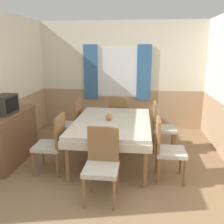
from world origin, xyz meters
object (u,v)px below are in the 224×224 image
chair_head_near (102,162)px  dining_table (112,126)px  chair_left_far (72,122)px  chair_right_near (166,147)px  chair_head_window (118,116)px  chair_left_near (53,142)px  tv (4,104)px  sideboard (10,137)px  chair_right_far (161,125)px  vase (109,117)px

chair_head_near → dining_table: bearing=-90.0°
chair_left_far → chair_right_near: 2.08m
chair_left_far → chair_head_window: size_ratio=1.00×
dining_table → chair_left_near: size_ratio=1.98×
chair_right_near → tv: tv is taller
chair_head_near → sideboard: 1.98m
chair_left_near → chair_head_near: (0.88, -0.61, 0.00)m
chair_head_near → chair_right_far: (0.88, 1.72, 0.00)m
chair_right_far → vase: chair_right_far is taller
vase → dining_table: bearing=7.2°
dining_table → tv: bearing=-168.5°
chair_right_far → tv: tv is taller
dining_table → chair_right_near: chair_right_near is taller
chair_head_near → chair_left_near: bearing=-34.7°
sideboard → tv: (0.01, -0.10, 0.60)m
chair_right_near → chair_head_window: bearing=-152.9°
dining_table → chair_left_near: bearing=-147.7°
dining_table → chair_head_near: (-0.00, -1.17, -0.13)m
chair_right_far → chair_head_near: bearing=-27.1°
tv → chair_left_far: bearing=46.4°
chair_head_window → tv: bearing=-139.0°
chair_right_near → chair_left_near: (-1.76, 0.00, 0.00)m
chair_head_window → chair_right_far: bearing=-34.7°
chair_head_near → chair_right_far: bearing=-117.1°
chair_left_near → chair_head_near: bearing=-124.7°
chair_left_near → chair_head_window: size_ratio=1.00×
chair_left_near → sideboard: chair_left_near is taller
chair_left_near → chair_head_near: 1.07m
chair_right_near → chair_head_near: same height
chair_right_near → chair_head_near: (-0.88, -0.61, 0.00)m
tv → vase: size_ratio=3.98×
chair_left_near → chair_right_near: bearing=-90.0°
chair_head_near → chair_left_far: bearing=-62.9°
chair_right_near → vase: bearing=-120.5°
sideboard → vase: 1.76m
chair_right_near → vase: 1.12m
chair_left_near → tv: bearing=77.0°
chair_head_near → chair_right_far: 1.93m
chair_left_near → vase: size_ratio=8.26×
chair_left_far → chair_left_near: same height
chair_right_near → chair_left_near: size_ratio=1.00×
chair_right_near → chair_head_window: (-0.88, 1.72, 0.00)m
dining_table → chair_head_near: bearing=-90.0°
dining_table → vase: size_ratio=16.34×
dining_table → tv: 1.83m
tv → vase: (1.69, 0.35, -0.26)m
chair_head_window → chair_right_far: 1.07m
chair_right_near → chair_head_near: 1.07m
chair_right_near → tv: (-2.63, 0.20, 0.54)m
chair_left_near → chair_right_far: bearing=-57.7°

